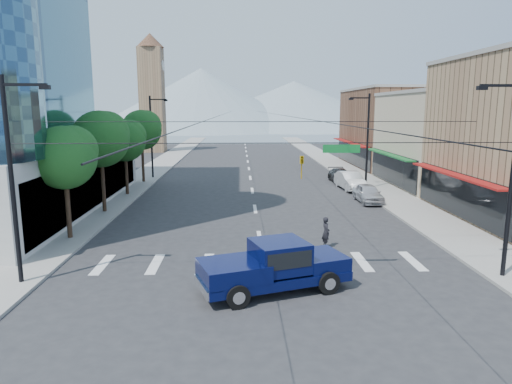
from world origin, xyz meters
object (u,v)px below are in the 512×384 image
pickup_truck (274,266)px  pedestrian (326,232)px  parked_car_near (368,193)px  parked_car_far (340,176)px  parked_car_mid (350,181)px

pickup_truck → pedestrian: (3.35, 6.06, -0.26)m
parked_car_near → parked_car_far: size_ratio=0.93×
parked_car_far → pedestrian: bearing=-105.7°
pickup_truck → parked_car_mid: 26.08m
pickup_truck → parked_car_far: bearing=53.5°
pickup_truck → parked_car_mid: bearing=50.7°
parked_car_far → parked_car_mid: bearing=-91.4°
pedestrian → parked_car_mid: bearing=-28.2°
pickup_truck → pedestrian: bearing=42.2°
pickup_truck → pedestrian: pickup_truck is taller
pedestrian → parked_car_far: (5.80, 22.69, -0.18)m
pedestrian → parked_car_near: size_ratio=0.39×
parked_car_near → pedestrian: bearing=-116.4°
pedestrian → parked_car_mid: (5.80, 18.36, -0.02)m
parked_car_near → parked_car_mid: 6.14m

